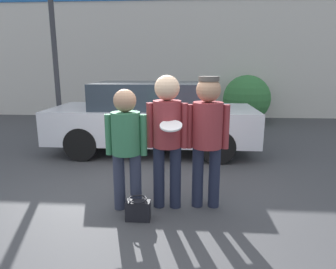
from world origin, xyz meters
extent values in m
plane|color=#3F3F42|center=(0.00, 0.00, 0.00)|extent=(56.00, 56.00, 0.00)
cube|color=silver|center=(0.00, 7.34, 2.21)|extent=(24.00, 0.18, 4.41)
cylinder|color=#2D3347|center=(-0.26, -0.25, 0.38)|extent=(0.15, 0.15, 0.76)
cylinder|color=#2D3347|center=(-0.04, -0.25, 0.38)|extent=(0.15, 0.15, 0.76)
cylinder|color=#33724C|center=(-0.15, -0.25, 1.03)|extent=(0.37, 0.37, 0.54)
cylinder|color=#33724C|center=(-0.37, -0.25, 1.01)|extent=(0.09, 0.09, 0.52)
cylinder|color=#33724C|center=(0.07, -0.25, 1.01)|extent=(0.09, 0.09, 0.52)
sphere|color=tan|center=(-0.15, -0.25, 1.45)|extent=(0.29, 0.29, 0.29)
cylinder|color=#1E2338|center=(0.26, -0.16, 0.42)|extent=(0.15, 0.15, 0.84)
cylinder|color=#1E2338|center=(0.48, -0.16, 0.42)|extent=(0.15, 0.15, 0.84)
cylinder|color=maroon|center=(0.37, -0.16, 1.14)|extent=(0.36, 0.36, 0.60)
cylinder|color=maroon|center=(0.15, -0.16, 1.12)|extent=(0.09, 0.09, 0.58)
cylinder|color=maroon|center=(0.59, -0.16, 1.12)|extent=(0.09, 0.09, 0.58)
sphere|color=#DBB28E|center=(0.37, -0.16, 1.60)|extent=(0.32, 0.32, 0.32)
cylinder|color=white|center=(0.43, -0.42, 1.17)|extent=(0.27, 0.26, 0.10)
cylinder|color=#1E2338|center=(0.77, -0.10, 0.42)|extent=(0.15, 0.15, 0.83)
cylinder|color=#1E2338|center=(0.99, -0.10, 0.42)|extent=(0.15, 0.15, 0.83)
cylinder|color=maroon|center=(0.88, -0.10, 1.13)|extent=(0.39, 0.39, 0.59)
cylinder|color=maroon|center=(0.65, -0.10, 1.10)|extent=(0.09, 0.09, 0.57)
cylinder|color=maroon|center=(1.12, -0.10, 1.10)|extent=(0.09, 0.09, 0.57)
sphere|color=tan|center=(0.88, -0.10, 1.58)|extent=(0.31, 0.31, 0.31)
cylinder|color=#4C4742|center=(0.88, -0.10, 1.71)|extent=(0.26, 0.26, 0.06)
cube|color=silver|center=(-0.14, 2.55, 0.64)|extent=(4.39, 1.77, 0.70)
cube|color=#28333D|center=(-0.23, 2.55, 1.25)|extent=(2.28, 1.52, 0.54)
cylinder|color=black|center=(1.22, 3.34, 0.34)|extent=(0.68, 0.22, 0.68)
cylinder|color=black|center=(1.22, 1.77, 0.34)|extent=(0.68, 0.22, 0.68)
cylinder|color=black|center=(-1.51, 3.34, 0.34)|extent=(0.68, 0.22, 0.68)
cylinder|color=black|center=(-1.51, 1.77, 0.34)|extent=(0.68, 0.22, 0.68)
cylinder|color=#38383D|center=(-2.50, 3.10, 2.69)|extent=(0.12, 0.12, 5.37)
sphere|color=#387A3D|center=(2.57, 6.36, 0.79)|extent=(1.58, 1.58, 1.58)
cube|color=black|center=(0.04, -0.55, 0.12)|extent=(0.30, 0.14, 0.25)
torus|color=black|center=(0.04, -0.55, 0.28)|extent=(0.23, 0.23, 0.02)
camera|label=1|loc=(0.65, -3.90, 1.86)|focal=32.00mm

